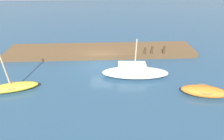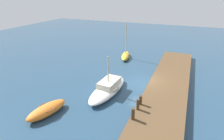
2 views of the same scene
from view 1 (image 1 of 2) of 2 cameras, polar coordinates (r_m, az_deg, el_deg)
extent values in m
plane|color=navy|center=(19.54, -3.70, 2.17)|extent=(84.00, 84.00, 0.00)
cube|color=brown|center=(21.82, -3.65, 6.25)|extent=(22.66, 3.93, 0.60)
ellipsoid|color=gold|center=(17.35, -29.50, -4.93)|extent=(4.26, 1.99, 0.72)
torus|color=olive|center=(17.25, -29.67, -4.39)|extent=(1.41, 1.41, 0.07)
cylinder|color=#C6B284|center=(16.20, -32.23, 2.55)|extent=(0.12, 0.12, 4.76)
ellipsoid|color=white|center=(17.20, 7.53, -0.86)|extent=(6.55, 2.47, 0.78)
torus|color=olive|center=(17.09, 7.58, -0.26)|extent=(2.27, 2.27, 0.07)
cube|color=beige|center=(16.88, 6.54, 0.76)|extent=(2.76, 1.68, 0.65)
cylinder|color=#C6B284|center=(16.31, 7.70, 4.63)|extent=(0.12, 0.12, 3.20)
ellipsoid|color=orange|center=(16.46, 27.67, -6.12)|extent=(3.87, 2.17, 0.82)
torus|color=olive|center=(16.34, 27.85, -5.49)|extent=(1.73, 1.73, 0.07)
cylinder|color=#47331E|center=(21.07, 16.52, 6.32)|extent=(0.27, 0.27, 0.91)
cylinder|color=#47331E|center=(20.66, 12.89, 6.35)|extent=(0.25, 0.25, 0.91)
cylinder|color=#47331E|center=(20.49, 10.66, 6.22)|extent=(0.26, 0.26, 0.80)
camera|label=2|loc=(27.96, 42.39, 24.00)|focal=30.46mm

